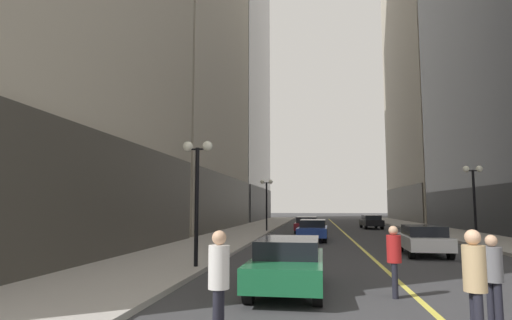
{
  "coord_description": "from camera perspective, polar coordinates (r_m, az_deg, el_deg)",
  "views": [
    {
      "loc": [
        -2.38,
        -5.07,
        2.17
      ],
      "look_at": [
        -6.62,
        25.56,
        5.57
      ],
      "focal_mm": 29.63,
      "sensor_mm": 36.0,
      "label": 1
    }
  ],
  "objects": [
    {
      "name": "lane_centre_stripe",
      "position": [
        40.2,
        11.41,
        -9.24
      ],
      "size": [
        0.16,
        70.0,
        0.01
      ],
      "primitive_type": "cube",
      "color": "#E5D64C",
      "rests_on": "ground"
    },
    {
      "name": "car_black",
      "position": [
        43.22,
        15.28,
        -7.98
      ],
      "size": [
        1.9,
        4.49,
        1.32
      ],
      "color": "black",
      "rests_on": "ground"
    },
    {
      "name": "building_left_far",
      "position": [
        69.43,
        -4.53,
        9.99
      ],
      "size": [
        12.88,
        26.0,
        43.37
      ],
      "color": "gray",
      "rests_on": "ground"
    },
    {
      "name": "car_blue",
      "position": [
        27.51,
        7.69,
        -9.24
      ],
      "size": [
        1.96,
        4.78,
        1.32
      ],
      "color": "navy",
      "rests_on": "ground"
    },
    {
      "name": "street_lamp_right_mid",
      "position": [
        26.44,
        27.31,
        -3.22
      ],
      "size": [
        1.06,
        0.36,
        4.43
      ],
      "color": "black",
      "rests_on": "ground"
    },
    {
      "name": "ground_plane",
      "position": [
        40.2,
        11.41,
        -9.25
      ],
      "size": [
        200.0,
        200.0,
        0.0
      ],
      "primitive_type": "plane",
      "color": "#38383A"
    },
    {
      "name": "car_maroon",
      "position": [
        34.8,
        6.88,
        -8.62
      ],
      "size": [
        1.95,
        4.12,
        1.32
      ],
      "color": "maroon",
      "rests_on": "ground"
    },
    {
      "name": "street_lamp_left_near",
      "position": [
        14.76,
        -7.95,
        -1.99
      ],
      "size": [
        1.06,
        0.36,
        4.43
      ],
      "color": "black",
      "rests_on": "ground"
    },
    {
      "name": "street_lamp_left_far",
      "position": [
        35.81,
        1.44,
        -4.54
      ],
      "size": [
        1.06,
        0.36,
        4.43
      ],
      "color": "black",
      "rests_on": "ground"
    },
    {
      "name": "pedestrian_in_grey_suit",
      "position": [
        9.06,
        29.36,
        -13.17
      ],
      "size": [
        0.46,
        0.46,
        1.65
      ],
      "color": "black",
      "rests_on": "ground"
    },
    {
      "name": "pedestrian_in_white_shirt",
      "position": [
        7.0,
        -5.04,
        -15.48
      ],
      "size": [
        0.37,
        0.37,
        1.78
      ],
      "color": "black",
      "rests_on": "ground"
    },
    {
      "name": "car_green",
      "position": [
        11.39,
        4.42,
        -13.57
      ],
      "size": [
        1.85,
        4.71,
        1.32
      ],
      "color": "#196038",
      "rests_on": "ground"
    },
    {
      "name": "car_white",
      "position": [
        20.59,
        21.64,
        -9.88
      ],
      "size": [
        1.96,
        4.35,
        1.32
      ],
      "color": "silver",
      "rests_on": "ground"
    },
    {
      "name": "pedestrian_in_tan_trench",
      "position": [
        7.45,
        27.45,
        -14.09
      ],
      "size": [
        0.34,
        0.34,
        1.81
      ],
      "color": "black",
      "rests_on": "ground"
    },
    {
      "name": "sidewalk_left",
      "position": [
        40.55,
        -0.46,
        -9.24
      ],
      "size": [
        4.5,
        78.0,
        0.15
      ],
      "primitive_type": "cube",
      "color": "#ADA8A0",
      "rests_on": "ground"
    },
    {
      "name": "pedestrian_in_red_jacket",
      "position": [
        10.91,
        18.14,
        -12.17
      ],
      "size": [
        0.4,
        0.4,
        1.7
      ],
      "color": "black",
      "rests_on": "ground"
    },
    {
      "name": "sidewalk_right",
      "position": [
        41.51,
        22.99,
        -8.68
      ],
      "size": [
        4.5,
        78.0,
        0.15
      ],
      "primitive_type": "cube",
      "color": "#ADA8A0",
      "rests_on": "ground"
    }
  ]
}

